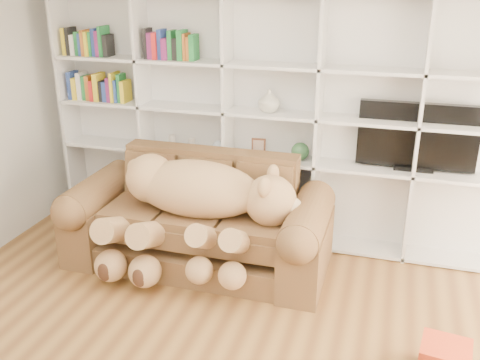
% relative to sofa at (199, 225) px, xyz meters
% --- Properties ---
extents(wall_back, '(5.00, 0.02, 2.70)m').
position_rel_sofa_xyz_m(wall_back, '(0.51, 0.86, 0.98)').
color(wall_back, silver).
rests_on(wall_back, floor).
extents(bookshelf, '(4.43, 0.35, 2.40)m').
position_rel_sofa_xyz_m(bookshelf, '(0.27, 0.72, 0.93)').
color(bookshelf, silver).
rests_on(bookshelf, floor).
extents(sofa, '(2.36, 1.02, 0.99)m').
position_rel_sofa_xyz_m(sofa, '(0.00, 0.00, 0.00)').
color(sofa, brown).
rests_on(sofa, floor).
extents(teddy_bear, '(1.70, 0.95, 0.98)m').
position_rel_sofa_xyz_m(teddy_bear, '(0.04, -0.20, 0.31)').
color(teddy_bear, tan).
rests_on(teddy_bear, sofa).
extents(throw_pillow, '(0.47, 0.38, 0.43)m').
position_rel_sofa_xyz_m(throw_pillow, '(-0.56, 0.17, 0.34)').
color(throw_pillow, '#580F24').
rests_on(throw_pillow, sofa).
extents(tv, '(1.04, 0.18, 0.61)m').
position_rel_sofa_xyz_m(tv, '(1.83, 0.71, 0.79)').
color(tv, black).
rests_on(tv, bookshelf).
extents(picture_frame, '(0.14, 0.04, 0.17)m').
position_rel_sofa_xyz_m(picture_frame, '(0.38, 0.66, 0.58)').
color(picture_frame, '#522E1C').
rests_on(picture_frame, bookshelf).
extents(green_vase, '(0.17, 0.17, 0.17)m').
position_rel_sofa_xyz_m(green_vase, '(0.79, 0.66, 0.58)').
color(green_vase, '#305D34').
rests_on(green_vase, bookshelf).
extents(figurine_tall, '(0.08, 0.08, 0.14)m').
position_rel_sofa_xyz_m(figurine_tall, '(-0.53, 0.66, 0.56)').
color(figurine_tall, beige).
rests_on(figurine_tall, bookshelf).
extents(figurine_short, '(0.08, 0.08, 0.12)m').
position_rel_sofa_xyz_m(figurine_short, '(-0.32, 0.66, 0.55)').
color(figurine_short, beige).
rests_on(figurine_short, bookshelf).
extents(snow_globe, '(0.11, 0.11, 0.11)m').
position_rel_sofa_xyz_m(snow_globe, '(-0.03, 0.66, 0.55)').
color(snow_globe, silver).
rests_on(snow_globe, bookshelf).
extents(shelf_vase, '(0.23, 0.23, 0.22)m').
position_rel_sofa_xyz_m(shelf_vase, '(0.48, 0.66, 1.05)').
color(shelf_vase, beige).
rests_on(shelf_vase, bookshelf).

